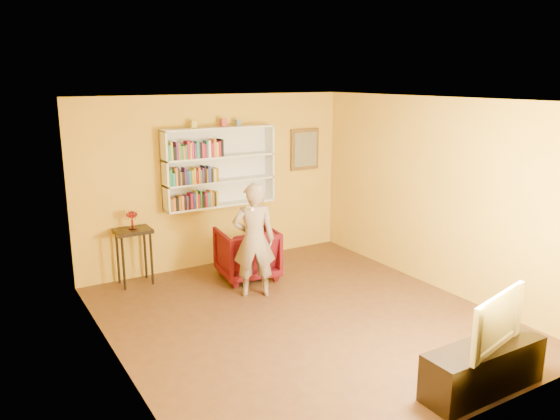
# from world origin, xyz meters

# --- Properties ---
(room_shell) EXTENTS (5.30, 5.80, 2.88)m
(room_shell) POSITION_xyz_m (0.00, 0.00, 1.02)
(room_shell) COLOR #472B16
(room_shell) RESTS_ON ground
(bookshelf) EXTENTS (1.80, 0.29, 1.23)m
(bookshelf) POSITION_xyz_m (0.00, 2.41, 1.59)
(bookshelf) COLOR silver
(bookshelf) RESTS_ON room_shell
(books_row_lower) EXTENTS (0.77, 0.19, 0.27)m
(books_row_lower) POSITION_xyz_m (-0.46, 2.30, 1.13)
(books_row_lower) COLOR brown
(books_row_lower) RESTS_ON bookshelf
(books_row_middle) EXTENTS (0.78, 0.19, 0.27)m
(books_row_middle) POSITION_xyz_m (-0.47, 2.30, 1.51)
(books_row_middle) COLOR #1B7D3D
(books_row_middle) RESTS_ON bookshelf
(books_row_upper) EXTENTS (0.88, 0.19, 0.27)m
(books_row_upper) POSITION_xyz_m (-0.42, 2.31, 1.89)
(books_row_upper) COLOR #1B7D3D
(books_row_upper) RESTS_ON bookshelf
(ornament_left) EXTENTS (0.08, 0.08, 0.11)m
(ornament_left) POSITION_xyz_m (-0.41, 2.35, 2.27)
(ornament_left) COLOR gold
(ornament_left) RESTS_ON bookshelf
(ornament_centre) EXTENTS (0.09, 0.09, 0.12)m
(ornament_centre) POSITION_xyz_m (0.08, 2.35, 2.28)
(ornament_centre) COLOR #9B3333
(ornament_centre) RESTS_ON bookshelf
(ornament_right) EXTENTS (0.07, 0.07, 0.10)m
(ornament_right) POSITION_xyz_m (0.33, 2.35, 2.26)
(ornament_right) COLOR slate
(ornament_right) RESTS_ON bookshelf
(framed_painting) EXTENTS (0.55, 0.05, 0.70)m
(framed_painting) POSITION_xyz_m (1.65, 2.46, 1.75)
(framed_painting) COLOR brown
(framed_painting) RESTS_ON room_shell
(console_table) EXTENTS (0.51, 0.39, 0.83)m
(console_table) POSITION_xyz_m (-1.44, 2.25, 0.69)
(console_table) COLOR black
(console_table) RESTS_ON ground
(ruby_lustre) EXTENTS (0.17, 0.16, 0.26)m
(ruby_lustre) POSITION_xyz_m (-1.44, 2.25, 1.02)
(ruby_lustre) COLOR maroon
(ruby_lustre) RESTS_ON console_table
(armchair) EXTENTS (0.91, 0.94, 0.77)m
(armchair) POSITION_xyz_m (0.09, 1.65, 0.38)
(armchair) COLOR #3F040D
(armchair) RESTS_ON ground
(person) EXTENTS (0.69, 0.58, 1.59)m
(person) POSITION_xyz_m (-0.14, 0.98, 0.80)
(person) COLOR #7B685A
(person) RESTS_ON ground
(game_remote) EXTENTS (0.04, 0.15, 0.04)m
(game_remote) POSITION_xyz_m (-0.33, 0.73, 1.32)
(game_remote) COLOR white
(game_remote) RESTS_ON person
(tv_cabinet) EXTENTS (1.33, 0.40, 0.48)m
(tv_cabinet) POSITION_xyz_m (0.61, -2.25, 0.24)
(tv_cabinet) COLOR black
(tv_cabinet) RESTS_ON ground
(television) EXTENTS (0.96, 0.35, 0.55)m
(television) POSITION_xyz_m (0.61, -2.25, 0.75)
(television) COLOR black
(television) RESTS_ON tv_cabinet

